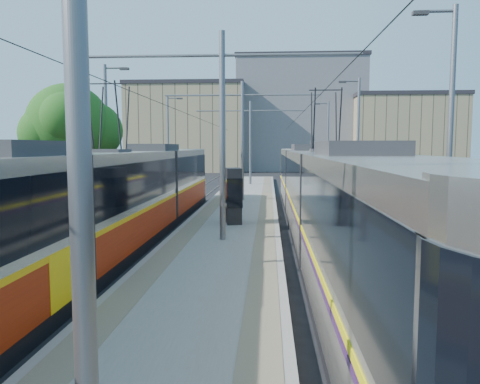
{
  "coord_description": "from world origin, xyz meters",
  "views": [
    {
      "loc": [
        1.57,
        -7.8,
        3.48
      ],
      "look_at": [
        0.38,
        11.52,
        1.6
      ],
      "focal_mm": 35.0,
      "sensor_mm": 36.0,
      "label": 1
    }
  ],
  "objects": [
    {
      "name": "ground",
      "position": [
        0.0,
        0.0,
        0.0
      ],
      "size": [
        160.0,
        160.0,
        0.0
      ],
      "primitive_type": "plane",
      "color": "black",
      "rests_on": "ground"
    },
    {
      "name": "platform",
      "position": [
        0.0,
        17.0,
        0.15
      ],
      "size": [
        4.0,
        50.0,
        0.3
      ],
      "primitive_type": "cube",
      "color": "gray",
      "rests_on": "ground"
    },
    {
      "name": "tactile_strip_left",
      "position": [
        -1.45,
        17.0,
        0.3
      ],
      "size": [
        0.7,
        50.0,
        0.01
      ],
      "primitive_type": "cube",
      "color": "gray",
      "rests_on": "platform"
    },
    {
      "name": "tactile_strip_right",
      "position": [
        1.45,
        17.0,
        0.3
      ],
      "size": [
        0.7,
        50.0,
        0.01
      ],
      "primitive_type": "cube",
      "color": "gray",
      "rests_on": "platform"
    },
    {
      "name": "rails",
      "position": [
        0.0,
        17.0,
        0.02
      ],
      "size": [
        8.71,
        70.0,
        0.03
      ],
      "color": "gray",
      "rests_on": "ground"
    },
    {
      "name": "tram_left",
      "position": [
        -3.6,
        7.21,
        1.71
      ],
      "size": [
        2.43,
        29.31,
        5.5
      ],
      "color": "black",
      "rests_on": "ground"
    },
    {
      "name": "tram_right",
      "position": [
        3.6,
        9.35,
        1.86
      ],
      "size": [
        2.43,
        31.4,
        5.5
      ],
      "color": "black",
      "rests_on": "ground"
    },
    {
      "name": "catenary",
      "position": [
        0.0,
        14.15,
        4.52
      ],
      "size": [
        9.2,
        70.0,
        7.0
      ],
      "color": "slate",
      "rests_on": "platform"
    },
    {
      "name": "street_lamps",
      "position": [
        -0.0,
        21.0,
        4.18
      ],
      "size": [
        15.18,
        38.22,
        8.0
      ],
      "color": "slate",
      "rests_on": "ground"
    },
    {
      "name": "shelter",
      "position": [
        0.12,
        11.41,
        1.51
      ],
      "size": [
        0.81,
        1.14,
        2.3
      ],
      "rotation": [
        0.0,
        0.0,
        0.18
      ],
      "color": "black",
      "rests_on": "platform"
    },
    {
      "name": "tree",
      "position": [
        -8.21,
        15.46,
        4.48
      ],
      "size": [
        4.56,
        4.21,
        6.62
      ],
      "color": "#382314",
      "rests_on": "ground"
    },
    {
      "name": "building_left",
      "position": [
        -10.0,
        60.0,
        6.16
      ],
      "size": [
        16.32,
        12.24,
        12.3
      ],
      "color": "gray",
      "rests_on": "ground"
    },
    {
      "name": "building_centre",
      "position": [
        6.0,
        64.0,
        8.15
      ],
      "size": [
        18.36,
        14.28,
        16.28
      ],
      "color": "slate",
      "rests_on": "ground"
    },
    {
      "name": "building_right",
      "position": [
        20.0,
        58.0,
        5.28
      ],
      "size": [
        14.28,
        10.2,
        10.53
      ],
      "color": "gray",
      "rests_on": "ground"
    }
  ]
}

